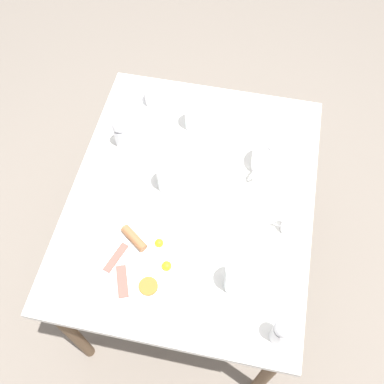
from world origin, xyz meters
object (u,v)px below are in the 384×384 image
object	(u,v)px
breakfast_plate	(142,262)
water_glass_short	(196,116)
wine_glass_spare	(238,278)
teapot_near	(268,158)
spoon_for_tea	(133,169)
water_glass_tall	(169,177)
salt_grinder	(281,331)
teacup_with_saucer_left	(157,97)
creamer_jug	(290,225)
knife_by_plate	(236,118)
fork_by_plate	(207,213)
pepper_grinder	(121,132)

from	to	relation	value
breakfast_plate	water_glass_short	bearing A→B (deg)	-95.41
water_glass_short	wine_glass_spare	world-z (taller)	wine_glass_spare
teapot_near	water_glass_short	bearing A→B (deg)	92.82
water_glass_short	spoon_for_tea	size ratio (longest dim) A/B	0.83
spoon_for_tea	wine_glass_spare	bearing A→B (deg)	140.57
water_glass_tall	salt_grinder	bearing A→B (deg)	133.92
wine_glass_spare	spoon_for_tea	world-z (taller)	wine_glass_spare
water_glass_short	spoon_for_tea	bearing A→B (deg)	53.85
teacup_with_saucer_left	water_glass_short	xyz separation A→B (m)	(-0.17, 0.08, 0.03)
water_glass_short	salt_grinder	world-z (taller)	salt_grinder
water_glass_tall	wine_glass_spare	distance (m)	0.42
wine_glass_spare	spoon_for_tea	size ratio (longest dim) A/B	0.90
teacup_with_saucer_left	wine_glass_spare	size ratio (longest dim) A/B	1.19
creamer_jug	knife_by_plate	bearing A→B (deg)	-60.85
water_glass_short	fork_by_plate	size ratio (longest dim) A/B	0.62
creamer_jug	spoon_for_tea	size ratio (longest dim) A/B	0.60
breakfast_plate	teapot_near	bearing A→B (deg)	-127.15
water_glass_short	spoon_for_tea	xyz separation A→B (m)	(0.18, 0.24, -0.06)
teapot_near	water_glass_tall	xyz separation A→B (m)	(0.32, 0.15, 0.00)
spoon_for_tea	teapot_near	bearing A→B (deg)	-166.44
water_glass_tall	knife_by_plate	xyz separation A→B (m)	(-0.18, -0.34, -0.05)
teacup_with_saucer_left	fork_by_plate	world-z (taller)	teacup_with_saucer_left
wine_glass_spare	knife_by_plate	size ratio (longest dim) A/B	0.65
creamer_jug	fork_by_plate	distance (m)	0.27
pepper_grinder	teapot_near	bearing A→B (deg)	-179.27
water_glass_short	pepper_grinder	bearing A→B (deg)	29.23
wine_glass_spare	pepper_grinder	world-z (taller)	pepper_grinder
teapot_near	water_glass_tall	bearing A→B (deg)	142.44
knife_by_plate	fork_by_plate	bearing A→B (deg)	85.54
teacup_with_saucer_left	knife_by_plate	xyz separation A→B (m)	(-0.31, 0.02, -0.03)
breakfast_plate	pepper_grinder	distance (m)	0.48
creamer_jug	pepper_grinder	world-z (taller)	pepper_grinder
teapot_near	knife_by_plate	distance (m)	0.24
water_glass_tall	pepper_grinder	bearing A→B (deg)	-34.28
water_glass_short	salt_grinder	distance (m)	0.82
water_glass_tall	pepper_grinder	xyz separation A→B (m)	(0.21, -0.14, 0.01)
breakfast_plate	spoon_for_tea	xyz separation A→B (m)	(0.12, -0.34, -0.01)
knife_by_plate	wine_glass_spare	bearing A→B (deg)	98.72
fork_by_plate	spoon_for_tea	size ratio (longest dim) A/B	1.34
creamer_jug	pepper_grinder	bearing A→B (deg)	-19.84
wine_glass_spare	fork_by_plate	size ratio (longest dim) A/B	0.67
pepper_grinder	knife_by_plate	world-z (taller)	pepper_grinder
teapot_near	pepper_grinder	world-z (taller)	pepper_grinder
salt_grinder	knife_by_plate	distance (m)	0.82
knife_by_plate	creamer_jug	bearing A→B (deg)	119.15
teapot_near	fork_by_plate	world-z (taller)	teapot_near
wine_glass_spare	knife_by_plate	bearing A→B (deg)	-81.28
salt_grinder	fork_by_plate	size ratio (longest dim) A/B	0.69
teapot_near	water_glass_tall	size ratio (longest dim) A/B	1.70
wine_glass_spare	knife_by_plate	distance (m)	0.66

